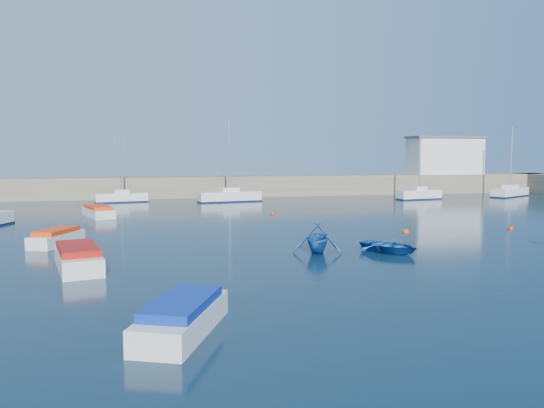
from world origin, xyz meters
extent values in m
plane|color=#0C2234|center=(0.00, 0.00, 0.00)|extent=(220.00, 220.00, 0.00)
cube|color=#716756|center=(0.00, 46.00, 1.30)|extent=(96.00, 4.50, 2.60)
cube|color=silver|center=(30.00, 46.00, 5.10)|extent=(10.00, 4.00, 5.00)
cube|color=silver|center=(-13.65, 40.34, 0.51)|extent=(5.87, 2.55, 1.01)
cylinder|color=#B7BABC|center=(-13.65, 40.34, 4.28)|extent=(0.15, 0.15, 6.53)
cube|color=silver|center=(-1.64, 38.41, 0.58)|extent=(7.35, 3.12, 1.15)
cylinder|color=#B7BABC|center=(-1.64, 38.41, 5.24)|extent=(0.17, 0.17, 8.19)
cube|color=silver|center=(21.00, 36.35, 0.55)|extent=(5.73, 2.41, 1.10)
cylinder|color=#B7BABC|center=(21.00, 36.35, 4.29)|extent=(0.17, 0.17, 6.38)
cube|color=silver|center=(34.44, 37.68, 0.55)|extent=(6.87, 4.97, 1.09)
cylinder|color=#B7BABC|center=(34.44, 37.68, 5.01)|extent=(0.16, 0.16, 7.82)
cube|color=silver|center=(-13.75, 4.66, 0.41)|extent=(2.86, 5.34, 0.83)
cube|color=#A0110B|center=(-13.75, 4.66, 0.98)|extent=(2.49, 4.08, 0.31)
cube|color=silver|center=(-15.88, 11.89, 0.36)|extent=(2.89, 4.24, 0.72)
cube|color=red|center=(-15.88, 11.89, 0.85)|extent=(2.42, 3.29, 0.27)
cube|color=silver|center=(-14.83, 26.25, 0.36)|extent=(3.18, 5.07, 0.72)
cube|color=red|center=(-14.83, 26.25, 0.85)|extent=(2.70, 3.91, 0.27)
cube|color=silver|center=(-9.43, -5.61, 0.39)|extent=(3.28, 4.87, 0.79)
cube|color=navy|center=(-9.43, -5.61, 0.93)|extent=(2.76, 3.78, 0.29)
imported|color=#174BA1|center=(2.47, 5.26, 0.35)|extent=(3.84, 4.10, 0.69)
imported|color=#174BA1|center=(-1.40, 6.15, 0.82)|extent=(3.52, 3.80, 1.64)
sphere|color=red|center=(-9.19, -1.50, 0.00)|extent=(0.45, 0.45, 0.45)
sphere|color=red|center=(6.93, 12.06, 0.00)|extent=(0.49, 0.49, 0.49)
sphere|color=red|center=(15.06, 11.79, 0.00)|extent=(0.42, 0.42, 0.42)
sphere|color=red|center=(0.38, 25.06, 0.00)|extent=(0.46, 0.46, 0.46)
camera|label=1|loc=(-10.25, -21.50, 5.43)|focal=35.00mm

